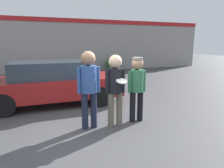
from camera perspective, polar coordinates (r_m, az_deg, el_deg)
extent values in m
plane|color=#3F3F42|center=(4.91, -3.13, -12.72)|extent=(56.00, 56.00, 0.00)
cube|color=gray|center=(14.87, -15.43, 10.57)|extent=(24.00, 0.18, 3.76)
cube|color=#B21E1E|center=(14.84, -15.76, 17.26)|extent=(24.00, 0.04, 0.30)
cylinder|color=#1E2338|center=(4.82, -7.77, -7.63)|extent=(0.15, 0.15, 0.89)
cylinder|color=#1E2338|center=(4.86, -5.22, -7.37)|extent=(0.15, 0.15, 0.89)
cylinder|color=#2D4C8C|center=(4.65, -6.70, 1.37)|extent=(0.37, 0.37, 0.63)
cylinder|color=#2D4C8C|center=(4.61, -9.45, 0.94)|extent=(0.09, 0.09, 0.61)
cylinder|color=#2D4C8C|center=(4.71, -4.01, 1.30)|extent=(0.09, 0.09, 0.61)
sphere|color=#8C664C|center=(4.59, -6.84, 7.29)|extent=(0.33, 0.33, 0.33)
cylinder|color=#665B4C|center=(4.92, -0.32, -7.40)|extent=(0.15, 0.15, 0.84)
cylinder|color=#665B4C|center=(4.99, 2.08, -7.11)|extent=(0.15, 0.15, 0.84)
cylinder|color=black|center=(4.77, 0.92, 0.96)|extent=(0.33, 0.33, 0.60)
cylinder|color=black|center=(4.71, -1.40, 0.55)|extent=(0.09, 0.09, 0.58)
cylinder|color=black|center=(4.85, 3.17, 0.86)|extent=(0.09, 0.09, 0.58)
sphere|color=#DBB28E|center=(4.71, 0.94, 6.42)|extent=(0.32, 0.32, 0.32)
cylinder|color=silver|center=(4.57, 2.72, 0.86)|extent=(0.25, 0.25, 0.10)
cylinder|color=black|center=(5.24, 5.88, -6.50)|extent=(0.15, 0.15, 0.80)
cylinder|color=black|center=(5.33, 8.02, -6.22)|extent=(0.15, 0.15, 0.80)
cylinder|color=#33724C|center=(5.12, 7.14, 0.94)|extent=(0.33, 0.33, 0.57)
cylinder|color=#33724C|center=(5.03, 5.07, 0.56)|extent=(0.09, 0.09, 0.55)
cylinder|color=#33724C|center=(5.22, 9.13, 0.85)|extent=(0.09, 0.09, 0.55)
sphere|color=tan|center=(5.06, 7.27, 5.78)|extent=(0.30, 0.30, 0.30)
cylinder|color=gray|center=(5.05, 7.30, 7.25)|extent=(0.26, 0.26, 0.06)
cube|color=maroon|center=(6.94, -16.65, -0.73)|extent=(4.45, 1.78, 0.63)
cube|color=#28333D|center=(6.84, -17.68, 3.97)|extent=(2.32, 1.53, 0.53)
cylinder|color=black|center=(7.96, -6.97, -0.76)|extent=(0.67, 0.22, 0.67)
cylinder|color=black|center=(6.47, -3.74, -3.55)|extent=(0.67, 0.22, 0.67)
cylinder|color=black|center=(7.83, -27.06, -2.16)|extent=(0.67, 0.22, 0.67)
cylinder|color=black|center=(6.31, -28.67, -5.36)|extent=(0.67, 0.22, 0.67)
sphere|color=#2D6B33|center=(15.12, 0.01, 5.75)|extent=(1.00, 1.00, 1.00)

